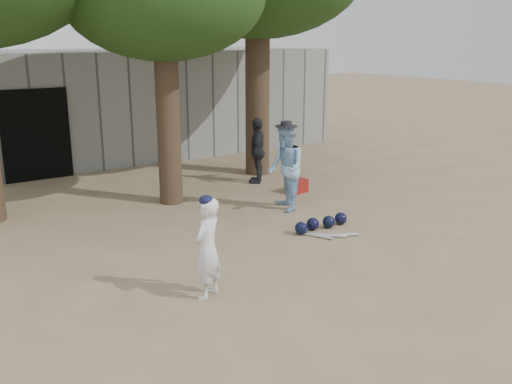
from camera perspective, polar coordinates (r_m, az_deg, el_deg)
ground at (r=8.45m, az=0.41°, el=-8.32°), size 70.00×70.00×0.00m
boy_player at (r=7.57m, az=-4.88°, el=-5.64°), size 0.60×0.54×1.38m
spectator_blue at (r=11.33m, az=2.98°, el=2.41°), size 0.88×1.00×1.73m
spectator_dark at (r=13.53m, az=0.15°, el=4.16°), size 0.89×0.93×1.55m
red_bag at (r=12.81m, az=4.14°, el=0.62°), size 0.47×0.39×0.30m
back_building at (r=17.39m, az=-19.35°, el=8.22°), size 16.00×5.24×3.00m
helmet_row at (r=10.42m, az=6.53°, el=-3.10°), size 1.19×0.30×0.23m
bat_pile at (r=10.08m, az=7.03°, el=-4.30°), size 0.88×0.76×0.06m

